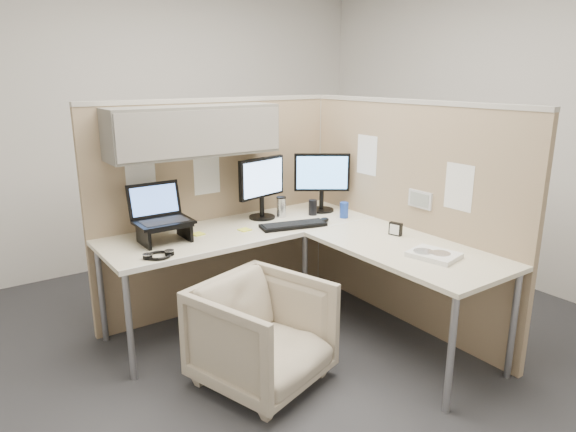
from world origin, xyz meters
TOP-DOWN VIEW (x-y plane):
  - ground at (0.00, 0.00)m, footprint 4.50×4.50m
  - partition_back at (-0.22, 0.83)m, footprint 2.00×0.36m
  - partition_right at (0.90, -0.07)m, footprint 0.07×2.03m
  - desk at (0.12, 0.13)m, footprint 2.00×1.98m
  - office_chair at (-0.42, -0.22)m, footprint 0.83×0.80m
  - monitor_left at (0.15, 0.67)m, footprint 0.44×0.20m
  - monitor_right at (0.66, 0.58)m, footprint 0.38×0.28m
  - laptop_station at (-0.68, 0.58)m, footprint 0.36×0.31m
  - keyboard at (0.21, 0.34)m, footprint 0.50×0.27m
  - mouse at (0.46, 0.30)m, footprint 0.12×0.10m
  - travel_mug at (0.29, 0.62)m, footprint 0.07×0.07m
  - soda_can_green at (0.68, 0.32)m, footprint 0.07×0.07m
  - soda_can_silver at (0.53, 0.52)m, footprint 0.07×0.07m
  - sticky_note_c at (-0.43, 0.57)m, footprint 0.09×0.09m
  - sticky_note_d at (-0.12, 0.47)m, footprint 0.09×0.09m
  - headphones at (-0.83, 0.29)m, footprint 0.19×0.16m
  - paper_stack at (0.53, -0.67)m, footprint 0.27×0.32m
  - desk_clock at (0.67, -0.22)m, footprint 0.06×0.09m

SIDE VIEW (x-z plane):
  - ground at x=0.00m, z-range 0.00..0.00m
  - office_chair at x=-0.42m, z-range 0.00..0.69m
  - desk at x=0.12m, z-range 0.32..1.05m
  - sticky_note_c at x=-0.43m, z-range 0.73..0.74m
  - sticky_note_d at x=-0.12m, z-range 0.73..0.74m
  - keyboard at x=0.21m, z-range 0.73..0.75m
  - headphones at x=-0.83m, z-range 0.73..0.76m
  - paper_stack at x=0.53m, z-range 0.73..0.76m
  - mouse at x=0.46m, z-range 0.73..0.77m
  - desk_clock at x=0.67m, z-range 0.73..0.82m
  - soda_can_green at x=0.68m, z-range 0.73..0.85m
  - soda_can_silver at x=0.53m, z-range 0.73..0.85m
  - travel_mug at x=0.29m, z-range 0.73..0.89m
  - partition_right at x=0.90m, z-range 0.00..1.63m
  - laptop_station at x=-0.68m, z-range 0.69..1.06m
  - monitor_left at x=0.15m, z-range 0.77..1.24m
  - monitor_right at x=0.66m, z-range 0.77..1.24m
  - partition_back at x=-0.22m, z-range 0.28..1.91m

